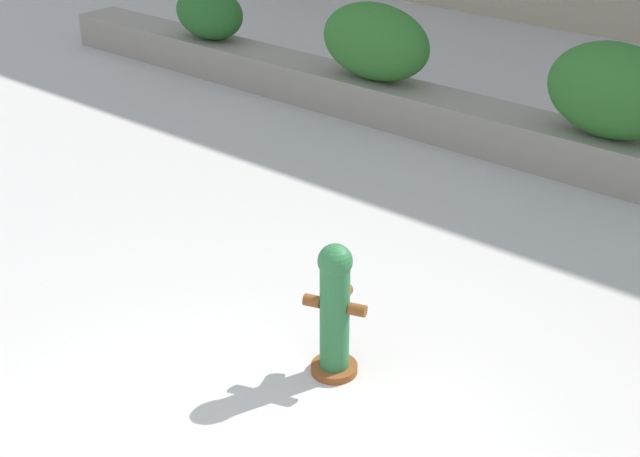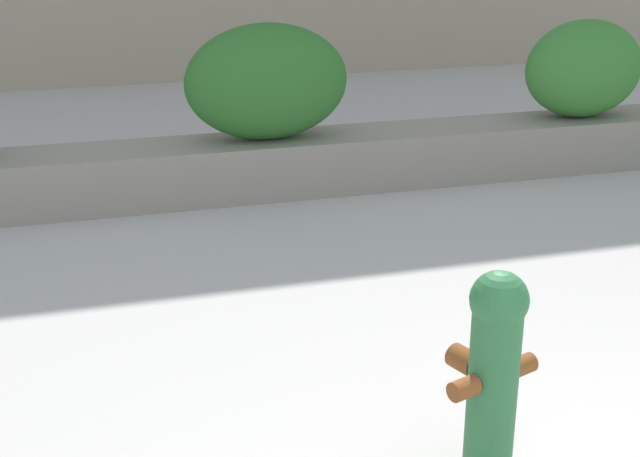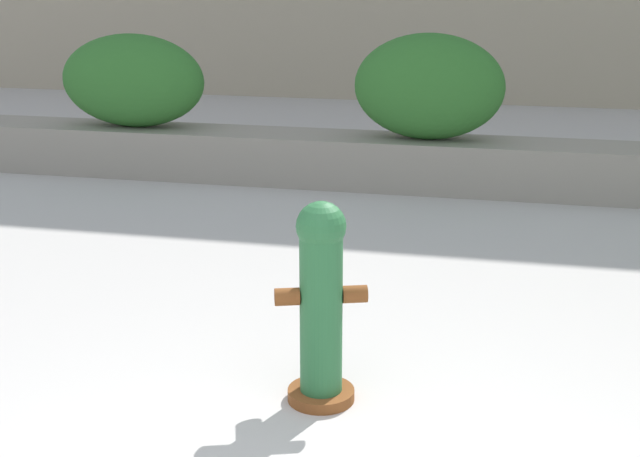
% 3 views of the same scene
% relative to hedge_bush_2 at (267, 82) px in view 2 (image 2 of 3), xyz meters
% --- Properties ---
extents(planter_wall_low, '(18.00, 0.70, 0.50)m').
position_rel_hedge_bush_2_xyz_m(planter_wall_low, '(0.24, 0.00, -0.77)').
color(planter_wall_low, gray).
rests_on(planter_wall_low, ground).
extents(hedge_bush_2, '(1.47, 0.70, 1.03)m').
position_rel_hedge_bush_2_xyz_m(hedge_bush_2, '(0.00, 0.00, 0.00)').
color(hedge_bush_2, '#2D6B28').
rests_on(hedge_bush_2, planter_wall_low).
extents(hedge_bush_3, '(1.23, 0.70, 0.96)m').
position_rel_hedge_bush_2_xyz_m(hedge_bush_3, '(3.18, 0.00, -0.04)').
color(hedge_bush_3, '#387F33').
rests_on(hedge_bush_3, planter_wall_low).
extents(fire_hydrant, '(0.48, 0.48, 1.08)m').
position_rel_hedge_bush_2_xyz_m(fire_hydrant, '(-0.05, -4.60, -0.47)').
color(fire_hydrant, brown).
rests_on(fire_hydrant, ground).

